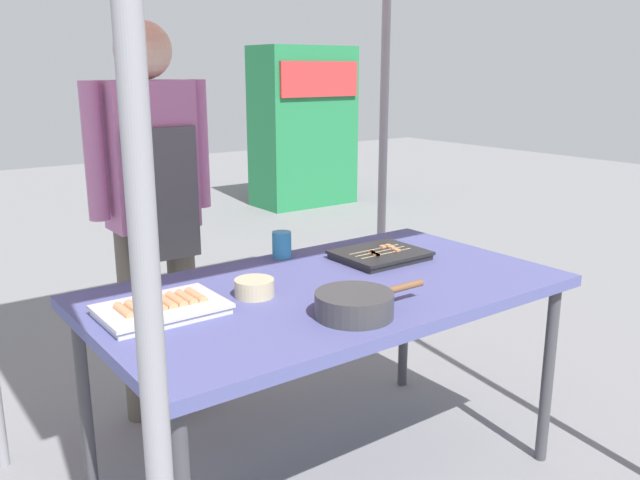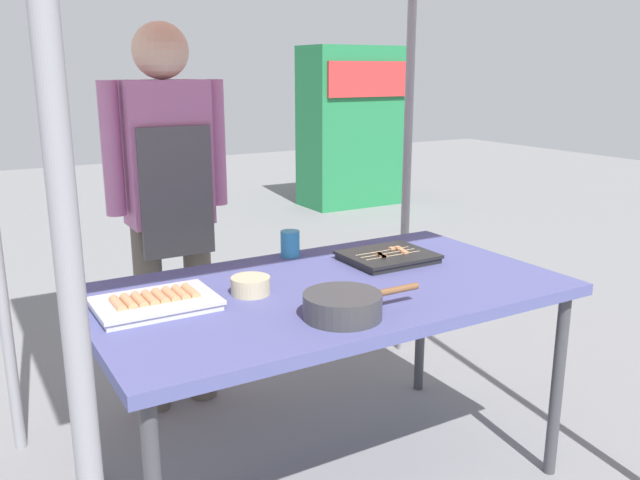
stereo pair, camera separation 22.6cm
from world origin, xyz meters
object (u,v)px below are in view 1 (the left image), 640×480
at_px(stall_table, 329,300).
at_px(vendor_woman, 152,192).
at_px(cooking_wok, 355,303).
at_px(condiment_bowl, 254,288).
at_px(drink_cup_near_edge, 282,245).
at_px(tray_meat_skewers, 380,255).
at_px(tray_grilled_sausages, 162,308).
at_px(neighbor_stall_left, 303,126).

distance_m(stall_table, vendor_woman, 0.92).
xyz_separation_m(stall_table, cooking_wok, (-0.11, -0.28, 0.09)).
xyz_separation_m(condiment_bowl, drink_cup_near_edge, (0.32, 0.33, 0.02)).
xyz_separation_m(tray_meat_skewers, drink_cup_near_edge, (-0.29, 0.25, 0.04)).
bearing_deg(stall_table, tray_grilled_sausages, 172.47).
height_order(cooking_wok, neighbor_stall_left, neighbor_stall_left).
relative_size(tray_grilled_sausages, neighbor_stall_left, 0.21).
relative_size(stall_table, tray_grilled_sausages, 4.36).
relative_size(cooking_wok, vendor_woman, 0.24).
height_order(stall_table, drink_cup_near_edge, drink_cup_near_edge).
bearing_deg(tray_grilled_sausages, cooking_wok, -37.68).
bearing_deg(neighbor_stall_left, cooking_wok, -123.33).
bearing_deg(condiment_bowl, cooking_wok, -65.95).
relative_size(cooking_wok, neighbor_stall_left, 0.23).
height_order(tray_grilled_sausages, neighbor_stall_left, neighbor_stall_left).
relative_size(stall_table, condiment_bowl, 12.35).
distance_m(tray_grilled_sausages, cooking_wok, 0.58).
bearing_deg(vendor_woman, tray_meat_skewers, 132.00).
bearing_deg(cooking_wok, tray_meat_skewers, 41.69).
bearing_deg(drink_cup_near_edge, tray_meat_skewers, -40.08).
bearing_deg(condiment_bowl, tray_grilled_sausages, 176.00).
bearing_deg(stall_table, tray_meat_skewers, 21.14).
distance_m(tray_meat_skewers, vendor_woman, 0.96).
bearing_deg(neighbor_stall_left, vendor_woman, -132.52).
height_order(drink_cup_near_edge, neighbor_stall_left, neighbor_stall_left).
bearing_deg(drink_cup_near_edge, neighbor_stall_left, 54.05).
xyz_separation_m(tray_meat_skewers, vendor_woman, (-0.63, 0.70, 0.22)).
bearing_deg(cooking_wok, neighbor_stall_left, 56.67).
distance_m(tray_meat_skewers, drink_cup_near_edge, 0.39).
bearing_deg(neighbor_stall_left, condiment_bowl, -126.68).
bearing_deg(vendor_woman, tray_grilled_sausages, 68.44).
bearing_deg(tray_meat_skewers, cooking_wok, -138.31).
bearing_deg(drink_cup_near_edge, stall_table, -98.93).
bearing_deg(tray_grilled_sausages, condiment_bowl, -4.00).
bearing_deg(stall_table, condiment_bowl, 168.36).
relative_size(condiment_bowl, drink_cup_near_edge, 1.25).
bearing_deg(tray_grilled_sausages, drink_cup_near_edge, 25.99).
bearing_deg(neighbor_stall_left, stall_table, -123.99).
height_order(tray_meat_skewers, condiment_bowl, condiment_bowl).
relative_size(stall_table, tray_meat_skewers, 4.83).
relative_size(tray_meat_skewers, neighbor_stall_left, 0.19).
bearing_deg(condiment_bowl, tray_meat_skewers, 7.68).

